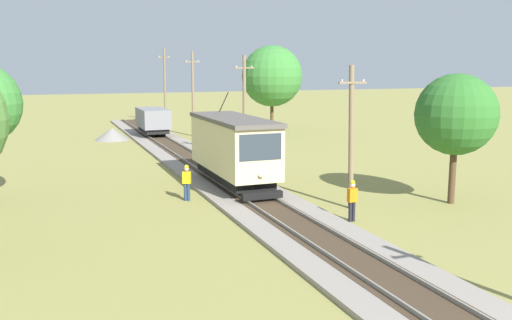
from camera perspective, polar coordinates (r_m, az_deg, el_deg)
The scene contains 11 objects.
red_tram at distance 29.58m, azimuth -2.34°, elevation 1.28°, with size 2.60×8.54×4.79m.
freight_car at distance 52.03m, azimuth -10.56°, elevation 4.04°, with size 2.40×5.20×2.31m.
utility_pole_near_tram at distance 25.56m, azimuth 9.78°, elevation 2.49°, with size 1.40×0.49×6.55m.
utility_pole_mid at distance 38.55m, azimuth -1.21°, elevation 5.52°, with size 1.40×0.29×7.24m.
utility_pole_far at distance 52.01m, azimuth -6.51°, elevation 6.85°, with size 1.40×0.30×7.82m.
utility_pole_distant at distance 64.33m, azimuth -9.38°, elevation 7.61°, with size 1.40×0.66×8.49m.
gravel_pile at distance 50.81m, azimuth -14.59°, elevation 2.61°, with size 3.08×3.08×1.09m, color gray.
track_worker at distance 23.67m, azimuth 9.88°, elevation -3.96°, with size 0.39×0.25×1.78m.
second_worker at distance 27.12m, azimuth -7.15°, elevation -2.15°, with size 0.45×0.39×1.78m.
tree_left_near at distance 53.28m, azimuth 1.67°, elevation 8.63°, with size 5.79×5.79×8.45m.
tree_right_far at distance 27.55m, azimuth 19.90°, elevation 4.40°, with size 3.82×3.82×6.18m.
Camera 1 is at (-9.32, -6.88, 6.50)m, focal length 38.84 mm.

